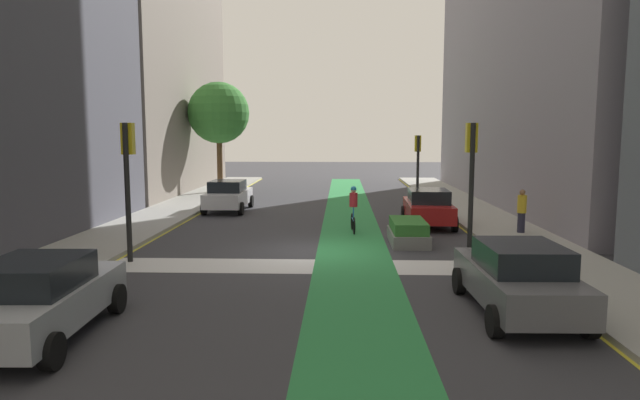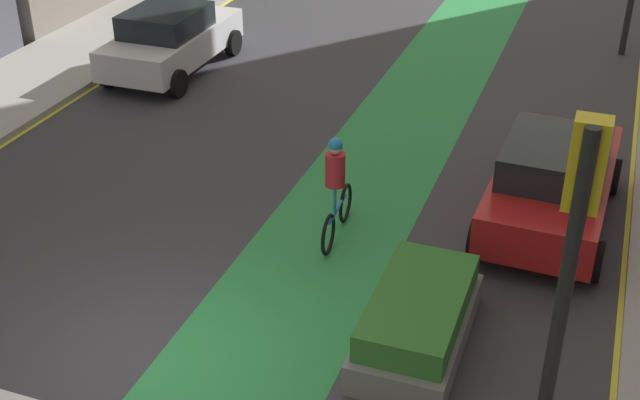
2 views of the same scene
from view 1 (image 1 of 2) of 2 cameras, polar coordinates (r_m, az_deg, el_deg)
The scene contains 18 objects.
ground_plane at distance 18.37m, azimuth -0.84°, elevation -5.39°, with size 120.00×120.00×0.00m, color #38383D.
bike_lane_paint at distance 18.35m, azimuth 3.43°, elevation -5.41°, with size 2.40×60.00×0.01m, color #2D8C47.
crosswalk_band at distance 16.42m, azimuth -1.22°, elevation -6.86°, with size 12.00×1.80×0.01m, color silver.
sidewalk_left at distance 20.19m, azimuth -22.70°, elevation -4.60°, with size 3.00×60.00×0.15m, color #9E9E99.
curb_stripe_left at distance 19.62m, azimuth -18.69°, elevation -4.96°, with size 0.16×60.00×0.01m, color yellow.
sidewalk_right at distance 19.46m, azimuth 21.88°, elevation -4.97°, with size 3.00×60.00×0.15m, color #9E9E99.
curb_stripe_right at distance 19.02m, azimuth 17.59°, elevation -5.28°, with size 0.16×60.00×0.01m, color yellow.
traffic_signal_near_right at distance 18.51m, azimuth 15.37°, elevation 3.77°, with size 0.35×0.52×4.25m.
traffic_signal_near_left at distance 17.69m, azimuth -19.24°, elevation 3.45°, with size 0.35×0.52×4.23m.
traffic_signal_far_right at distance 32.97m, azimuth 10.07°, elevation 4.64°, with size 0.35×0.52×3.82m.
car_red_right_far at distance 23.89m, azimuth 11.10°, elevation -0.73°, with size 2.15×4.26×1.57m.
car_silver_left_near at distance 11.88m, azimuth -27.03°, elevation -8.99°, with size 2.16×4.27×1.57m.
car_grey_right_near at distance 12.76m, azimuth 19.79°, elevation -7.58°, with size 2.09×4.24×1.57m.
car_white_left_far at distance 28.36m, azimuth -9.47°, elevation 0.48°, with size 2.03×4.20×1.57m.
cyclist_in_lane at distance 21.89m, azimuth 3.46°, elevation -0.85°, with size 0.32×1.73×1.86m.
pedestrian_sidewalk_right_a at distance 22.36m, azimuth 20.13°, elevation -1.04°, with size 0.34×0.34×1.65m.
street_tree_near at distance 36.78m, azimuth -10.43°, elevation 8.82°, with size 3.97×3.97×7.10m.
median_planter at distance 19.97m, azimuth 9.10°, elevation -3.31°, with size 1.30×2.61×0.85m.
Camera 1 is at (0.96, -17.93, 3.88)m, focal length 30.96 mm.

